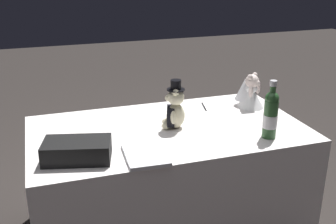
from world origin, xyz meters
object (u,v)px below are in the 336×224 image
object	(u,v)px
teddy_bear_bride	(249,92)
gift_case_black	(77,150)
teddy_bear_groom	(174,108)
signing_pen	(204,107)
champagne_bottle	(271,114)
guestbook	(146,155)

from	to	relation	value
teddy_bear_bride	gift_case_black	size ratio (longest dim) A/B	0.64
teddy_bear_groom	gift_case_black	distance (m)	0.63
teddy_bear_groom	signing_pen	bearing A→B (deg)	-139.05
teddy_bear_groom	teddy_bear_bride	size ratio (longest dim) A/B	1.25
teddy_bear_groom	champagne_bottle	bearing A→B (deg)	147.42
signing_pen	gift_case_black	distance (m)	1.01
teddy_bear_groom	teddy_bear_bride	world-z (taller)	teddy_bear_groom
teddy_bear_bride	teddy_bear_groom	bearing A→B (deg)	17.52
teddy_bear_groom	gift_case_black	size ratio (longest dim) A/B	0.80
gift_case_black	guestbook	distance (m)	0.34
guestbook	champagne_bottle	bearing A→B (deg)	-175.50
teddy_bear_bride	gift_case_black	world-z (taller)	teddy_bear_bride
teddy_bear_bride	champagne_bottle	xyz separation A→B (m)	(0.13, 0.47, 0.04)
teddy_bear_bride	guestbook	size ratio (longest dim) A/B	0.85
champagne_bottle	teddy_bear_groom	bearing A→B (deg)	-32.58
guestbook	teddy_bear_groom	bearing A→B (deg)	-126.73
teddy_bear_bride	signing_pen	size ratio (longest dim) A/B	1.49
teddy_bear_bride	gift_case_black	xyz separation A→B (m)	(1.17, 0.42, -0.05)
teddy_bear_groom	teddy_bear_bride	xyz separation A→B (m)	(-0.58, -0.18, -0.02)
teddy_bear_groom	teddy_bear_bride	bearing A→B (deg)	-162.48
champagne_bottle	gift_case_black	xyz separation A→B (m)	(1.04, -0.05, -0.09)
signing_pen	teddy_bear_bride	bearing A→B (deg)	165.60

